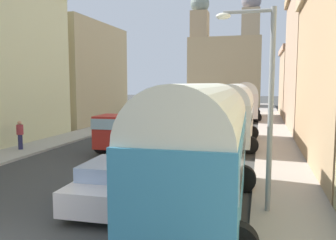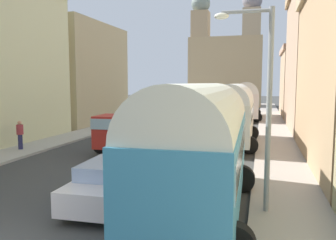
# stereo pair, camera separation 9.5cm
# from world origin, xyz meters

# --- Properties ---
(ground_plane) EXTENTS (154.00, 154.00, 0.00)m
(ground_plane) POSITION_xyz_m (0.00, 27.00, 0.00)
(ground_plane) COLOR #3B3C3A
(sidewalk_left) EXTENTS (2.50, 70.00, 0.14)m
(sidewalk_left) POSITION_xyz_m (-7.25, 27.00, 0.07)
(sidewalk_left) COLOR #A8A497
(sidewalk_left) RESTS_ON ground
(sidewalk_right) EXTENTS (2.50, 70.00, 0.14)m
(sidewalk_right) POSITION_xyz_m (7.25, 27.00, 0.07)
(sidewalk_right) COLOR #A2988E
(sidewalk_right) RESTS_ON ground
(building_left_1) EXTENTS (4.95, 9.34, 10.93)m
(building_left_1) POSITION_xyz_m (-10.75, 13.89, 5.49)
(building_left_1) COLOR beige
(building_left_1) RESTS_ON ground
(building_left_2) EXTENTS (5.44, 11.26, 9.77)m
(building_left_2) POSITION_xyz_m (-11.22, 25.15, 4.88)
(building_left_2) COLOR tan
(building_left_2) RESTS_ON ground
(building_right_2) EXTENTS (5.81, 12.84, 12.23)m
(building_right_2) POSITION_xyz_m (11.14, 25.89, 6.15)
(building_right_2) COLOR tan
(building_right_2) RESTS_ON ground
(building_right_3) EXTENTS (4.62, 10.31, 8.22)m
(building_right_3) POSITION_xyz_m (10.60, 38.42, 4.14)
(building_right_3) COLOR tan
(building_right_3) RESTS_ON ground
(distant_church) EXTENTS (12.11, 6.79, 18.93)m
(distant_church) POSITION_xyz_m (0.00, 54.65, 6.86)
(distant_church) COLOR tan
(distant_church) RESTS_ON ground
(parked_bus_0) EXTENTS (3.40, 8.79, 4.03)m
(parked_bus_0) POSITION_xyz_m (4.58, 4.14, 2.23)
(parked_bus_0) COLOR teal
(parked_bus_0) RESTS_ON ground
(parked_bus_1) EXTENTS (3.26, 8.14, 3.99)m
(parked_bus_1) POSITION_xyz_m (4.52, 16.58, 2.21)
(parked_bus_1) COLOR beige
(parked_bus_1) RESTS_ON ground
(parked_bus_2) EXTENTS (3.52, 9.84, 4.14)m
(parked_bus_2) POSITION_xyz_m (4.58, 33.63, 2.28)
(parked_bus_2) COLOR beige
(parked_bus_2) RESTS_ON ground
(cargo_truck_0) EXTENTS (3.20, 6.83, 2.24)m
(cargo_truck_0) POSITION_xyz_m (-1.56, 13.26, 1.21)
(cargo_truck_0) COLOR red
(cargo_truck_0) RESTS_ON ground
(car_0) EXTENTS (2.50, 4.34, 1.46)m
(car_0) POSITION_xyz_m (-1.99, 27.52, 0.74)
(car_0) COLOR #281D2C
(car_0) RESTS_ON ground
(car_1) EXTENTS (2.36, 3.72, 1.63)m
(car_1) POSITION_xyz_m (-1.42, 34.01, 0.81)
(car_1) COLOR #498C53
(car_1) RESTS_ON ground
(car_2) EXTENTS (2.37, 4.42, 1.60)m
(car_2) POSITION_xyz_m (-1.54, 41.90, 0.80)
(car_2) COLOR silver
(car_2) RESTS_ON ground
(car_3) EXTENTS (2.32, 4.33, 1.45)m
(car_3) POSITION_xyz_m (-1.80, 48.00, 0.74)
(car_3) COLOR silver
(car_3) RESTS_ON ground
(car_4) EXTENTS (2.33, 4.20, 1.48)m
(car_4) POSITION_xyz_m (1.45, 4.28, 0.75)
(car_4) COLOR silver
(car_4) RESTS_ON ground
(car_5) EXTENTS (2.35, 3.89, 1.60)m
(car_5) POSITION_xyz_m (1.89, 21.22, 0.80)
(car_5) COLOR silver
(car_5) RESTS_ON ground
(car_6) EXTENTS (2.38, 3.89, 1.54)m
(car_6) POSITION_xyz_m (1.87, 29.35, 0.77)
(car_6) COLOR #3B90BF
(car_6) RESTS_ON ground
(car_7) EXTENTS (2.36, 4.41, 1.49)m
(car_7) POSITION_xyz_m (1.63, 41.87, 0.76)
(car_7) COLOR silver
(car_7) RESTS_ON ground
(pedestrian_0) EXTENTS (0.42, 0.42, 1.87)m
(pedestrian_0) POSITION_xyz_m (-7.45, 29.23, 1.09)
(pedestrian_0) COLOR #493F49
(pedestrian_0) RESTS_ON ground
(pedestrian_1) EXTENTS (0.54, 0.54, 1.83)m
(pedestrian_1) POSITION_xyz_m (-7.43, 11.16, 1.04)
(pedestrian_1) COLOR #25264D
(pedestrian_1) RESTS_ON ground
(streetlamp_near) EXTENTS (1.75, 0.28, 6.24)m
(streetlamp_near) POSITION_xyz_m (6.26, 4.76, 3.75)
(streetlamp_near) COLOR gray
(streetlamp_near) RESTS_ON ground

